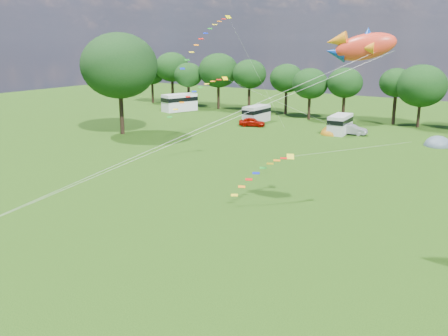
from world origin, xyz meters
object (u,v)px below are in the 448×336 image
Objects in this scene: campervan_b at (257,113)px; tent_greyblue at (437,146)px; big_tree at (119,66)px; fish_kite at (360,47)px; campervan_c at (340,124)px; campervan_a at (179,102)px; car_a at (252,122)px; car_b at (351,129)px; tent_orange at (331,134)px.

tent_greyblue is (26.85, -2.86, -1.31)m from campervan_b.
big_tree is 42.65m from fish_kite.
campervan_c is (24.14, 16.70, -7.67)m from big_tree.
campervan_c is (31.37, -4.45, -0.25)m from campervan_a.
car_b is at bearing -102.55° from car_a.
campervan_a is 2.03× the size of tent_orange.
car_b is at bearing -78.72° from campervan_a.
car_a is 44.22m from fish_kite.
campervan_c is at bearing 99.66° from fish_kite.
big_tree is 3.77× the size of tent_greyblue.
campervan_c is at bearing 175.20° from tent_greyblue.
car_a is 1.10× the size of tent_greyblue.
campervan_b is at bearing 173.91° from tent_greyblue.
tent_orange is at bearing -179.35° from tent_greyblue.
tent_greyblue is at bearing -108.58° from car_a.
fish_kite is at bearing -25.66° from big_tree.
tent_greyblue is at bearing -100.27° from campervan_c.
campervan_a is (-32.90, 4.39, 0.91)m from car_b.
car_b reaches higher than tent_greyblue.
tent_greyblue is at bearing -100.64° from car_b.
big_tree reaches higher than campervan_a.
campervan_c is (12.66, 1.92, 0.71)m from car_a.
car_a is 19.79m from campervan_a.
campervan_a reaches higher than tent_greyblue.
campervan_b is at bearing 78.79° from car_b.
fish_kite is at bearing -66.33° from tent_orange.
fish_kite is (14.86, -33.89, 12.08)m from tent_orange.
big_tree is at bearing 152.56° from campervan_b.
fish_kite is (38.34, -18.42, 3.08)m from big_tree.
tent_orange is at bearing 33.38° from big_tree.
campervan_a reaches higher than campervan_c.
campervan_b is at bearing 167.36° from tent_orange.
campervan_a is 31.69m from campervan_c.
car_b is at bearing 33.15° from big_tree.
tent_orange is 0.75× the size of fish_kite.
campervan_b is (17.26, -2.65, -0.27)m from campervan_a.
campervan_b is 13.85m from tent_orange.
campervan_a is at bearing 108.88° from big_tree.
campervan_a is (-7.23, 21.15, -7.42)m from big_tree.
campervan_c is 1.23× the size of fish_kite.
tent_greyblue is (11.22, -1.13, -0.67)m from car_b.
tent_orange is (13.46, -3.02, -1.31)m from campervan_b.
big_tree is 2.60× the size of campervan_b.
campervan_c is 1.51× the size of tent_greyblue.
car_b is 2.62m from tent_orange.
tent_orange is (-2.18, -1.28, -0.67)m from car_b.
car_a is at bearing 52.18° from big_tree.
car_b is at bearing -95.30° from campervan_b.
fish_kite is (12.68, -35.18, 11.40)m from car_b.
fish_kite reaches higher than campervan_a.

